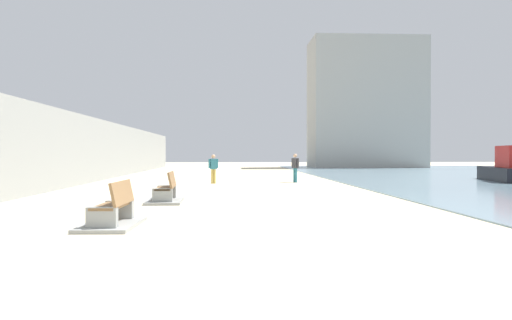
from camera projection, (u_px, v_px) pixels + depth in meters
The scene contains 7 objects.
ground_plane at pixel (227, 183), 26.11m from camera, with size 120.00×120.00×0.00m, color beige.
seawall at pixel (79, 150), 25.68m from camera, with size 0.80×64.00×3.48m, color gray.
bench_near at pixel (113, 216), 10.77m from camera, with size 1.18×2.14×0.98m.
bench_far at pixel (166, 195), 16.09m from camera, with size 1.15×2.13×0.98m.
person_walking at pixel (213, 167), 25.95m from camera, with size 0.50×0.29×1.50m.
person_standing at pixel (295, 166), 26.92m from camera, with size 0.36×0.44×1.54m.
harbor_building at pixel (366, 104), 54.79m from camera, with size 12.00×6.00×13.84m, color #9E9E99.
Camera 1 is at (0.10, -8.14, 1.57)m, focal length 35.37 mm.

